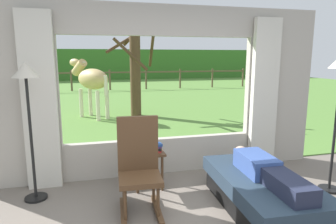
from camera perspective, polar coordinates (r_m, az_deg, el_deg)
name	(u,v)px	position (r m, az deg, el deg)	size (l,w,h in m)	color
back_wall_with_window	(160,94)	(4.54, -1.46, 3.50)	(5.20, 0.12, 2.55)	#ADA599
curtain_panel_left	(40,103)	(4.35, -23.28, 1.67)	(0.44, 0.10, 2.40)	beige
curtain_panel_right	(264,95)	(5.08, 17.88, 3.17)	(0.44, 0.10, 2.40)	beige
outdoor_pasture_lawn	(112,93)	(15.43, -10.65, 3.62)	(36.00, 21.68, 0.02)	#568438
distant_hill_ridge	(103,64)	(25.16, -12.34, 8.86)	(36.00, 2.00, 2.40)	#386F28
recliner_sofa	(262,193)	(3.82, 17.43, -14.49)	(0.99, 1.75, 0.42)	black
reclining_person	(266,170)	(3.67, 18.11, -10.47)	(0.37, 1.44, 0.22)	#334C8C
rocking_chair	(139,166)	(3.55, -5.56, -10.29)	(0.51, 0.71, 1.12)	#4C331E
side_table	(147,158)	(4.20, -3.95, -8.67)	(0.44, 0.44, 0.52)	#4C331E
potted_plant	(141,138)	(4.16, -5.24, -4.88)	(0.22, 0.22, 0.32)	#9E6042
book_stack	(155,148)	(4.10, -2.56, -6.80)	(0.20, 0.15, 0.12)	#B22D28
floor_lamp_left	(27,91)	(3.98, -25.31, 3.73)	(0.32, 0.32, 1.74)	black
horse	(91,79)	(9.04, -14.44, 6.04)	(1.31, 1.69, 1.73)	tan
pasture_tree	(135,71)	(9.15, -6.23, 7.81)	(1.46, 1.52, 3.03)	#4C3823
pasture_fence_line	(110,77)	(16.65, -11.05, 6.63)	(16.10, 0.10, 1.10)	brown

